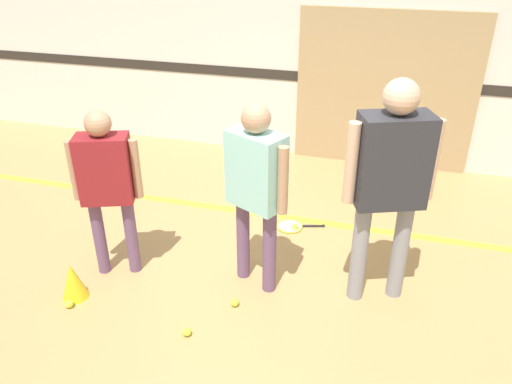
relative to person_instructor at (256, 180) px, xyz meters
name	(u,v)px	position (x,y,z in m)	size (l,w,h in m)	color
ground_plane	(256,293)	(0.04, -0.15, -0.96)	(16.00, 16.00, 0.00)	tan
wall_back	(325,29)	(0.04, 2.78, 0.64)	(16.00, 0.07, 3.20)	silver
wall_panel	(385,91)	(0.80, 2.72, -0.03)	(2.09, 0.05, 1.85)	tan
floor_stripe	(289,218)	(0.04, 1.09, -0.96)	(14.40, 0.10, 0.01)	yellow
person_instructor	(256,180)	(0.00, 0.00, 0.00)	(0.54, 0.40, 1.55)	#6B4C70
person_student_left	(106,178)	(-1.18, -0.17, -0.06)	(0.52, 0.35, 1.45)	#6B4C70
person_student_right	(391,172)	(0.97, 0.10, 0.14)	(0.63, 0.44, 1.78)	gray
racket_spare_on_floor	(292,226)	(0.11, 0.93, -0.95)	(0.50, 0.33, 0.03)	#C6D838
tennis_ball_near_instructor	(235,303)	(-0.08, -0.34, -0.93)	(0.07, 0.07, 0.07)	#CCE038
tennis_ball_by_spare_racket	(295,227)	(0.15, 0.89, -0.93)	(0.07, 0.07, 0.07)	#CCE038
tennis_ball_stray_left	(69,304)	(-1.32, -0.71, -0.93)	(0.07, 0.07, 0.07)	#CCE038
tennis_ball_stray_right	(187,332)	(-0.31, -0.74, -0.93)	(0.07, 0.07, 0.07)	#CCE038
training_cone	(73,281)	(-1.34, -0.59, -0.80)	(0.21, 0.21, 0.32)	yellow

